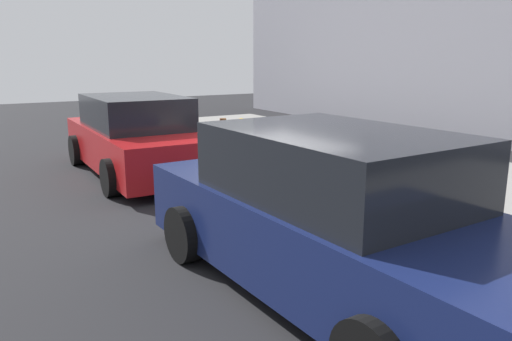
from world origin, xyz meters
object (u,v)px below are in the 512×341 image
at_px(suitcase_teal_7, 277,150).
at_px(suitcase_black_8, 265,150).
at_px(suitcase_maroon_2, 377,179).
at_px(suitcase_silver_5, 313,161).
at_px(bollard_post, 223,136).
at_px(suitcase_red_3, 353,173).
at_px(parked_car_red_1, 136,137).
at_px(suitcase_black_1, 396,187).
at_px(suitcase_olive_6, 294,156).
at_px(fire_hydrant, 242,137).
at_px(suitcase_teal_0, 428,198).
at_px(parked_car_navy_0, 332,218).
at_px(suitcase_navy_4, 328,171).

xyz_separation_m(suitcase_teal_7, suitcase_black_8, (0.53, -0.06, -0.10)).
distance_m(suitcase_maroon_2, suitcase_silver_5, 1.57).
bearing_deg(bollard_post, suitcase_maroon_2, -177.24).
distance_m(suitcase_red_3, parked_car_red_1, 4.38).
distance_m(suitcase_black_1, suitcase_olive_6, 2.62).
distance_m(fire_hydrant, bollard_post, 0.59).
height_order(suitcase_black_8, bollard_post, suitcase_black_8).
relative_size(suitcase_olive_6, bollard_post, 1.24).
distance_m(suitcase_red_3, bollard_post, 4.09).
height_order(suitcase_teal_0, parked_car_navy_0, parked_car_navy_0).
xyz_separation_m(suitcase_teal_0, bollard_post, (5.61, 0.11, 0.08)).
relative_size(suitcase_silver_5, suitcase_black_8, 1.23).
height_order(suitcase_teal_7, fire_hydrant, suitcase_teal_7).
relative_size(suitcase_silver_5, suitcase_olive_6, 1.00).
bearing_deg(suitcase_teal_7, suitcase_navy_4, 177.00).
xyz_separation_m(suitcase_black_1, suitcase_olive_6, (2.62, -0.11, -0.01)).
xyz_separation_m(fire_hydrant, parked_car_navy_0, (-5.73, 2.24, 0.17)).
height_order(suitcase_black_1, suitcase_navy_4, suitcase_navy_4).
bearing_deg(suitcase_olive_6, fire_hydrant, 2.16).
bearing_deg(suitcase_navy_4, suitcase_olive_6, -7.04).
bearing_deg(suitcase_maroon_2, suitcase_olive_6, -0.01).
distance_m(suitcase_teal_7, parked_car_navy_0, 4.93).
bearing_deg(parked_car_red_1, suitcase_navy_4, -146.03).
height_order(suitcase_black_1, suitcase_teal_7, suitcase_teal_7).
distance_m(suitcase_maroon_2, suitcase_teal_7, 2.64).
distance_m(suitcase_teal_0, suitcase_red_3, 1.52).
relative_size(suitcase_red_3, suitcase_navy_4, 1.15).
height_order(suitcase_silver_5, fire_hydrant, suitcase_silver_5).
relative_size(suitcase_maroon_2, suitcase_red_3, 1.09).
height_order(fire_hydrant, bollard_post, fire_hydrant).
height_order(suitcase_silver_5, parked_car_navy_0, parked_car_navy_0).
bearing_deg(suitcase_silver_5, parked_car_red_1, 40.88).
bearing_deg(suitcase_teal_7, suitcase_maroon_2, -178.83).
height_order(suitcase_black_1, suitcase_olive_6, suitcase_olive_6).
xyz_separation_m(suitcase_maroon_2, suitcase_silver_5, (1.57, 0.01, -0.00)).
distance_m(suitcase_silver_5, fire_hydrant, 2.44).
height_order(suitcase_silver_5, suitcase_olive_6, suitcase_silver_5).
relative_size(suitcase_maroon_2, fire_hydrant, 1.17).
relative_size(suitcase_silver_5, parked_car_red_1, 0.21).
bearing_deg(bollard_post, parked_car_red_1, 99.41).
relative_size(suitcase_navy_4, suitcase_silver_5, 0.81).
bearing_deg(suitcase_teal_0, suitcase_olive_6, -1.99).
relative_size(suitcase_teal_7, suitcase_black_8, 1.29).
height_order(suitcase_maroon_2, suitcase_black_8, suitcase_maroon_2).
bearing_deg(suitcase_red_3, suitcase_black_1, 176.37).
bearing_deg(parked_car_navy_0, suitcase_red_3, -45.67).
distance_m(suitcase_red_3, fire_hydrant, 3.52).
relative_size(suitcase_navy_4, parked_car_red_1, 0.17).
bearing_deg(suitcase_teal_7, suitcase_olive_6, -173.91).
xyz_separation_m(suitcase_teal_0, suitcase_black_8, (4.21, -0.12, -0.04)).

